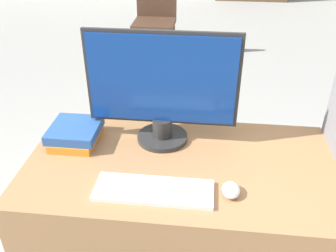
% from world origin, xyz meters
% --- Properties ---
extents(desk, '(1.19, 0.65, 0.73)m').
position_xyz_m(desk, '(0.00, 0.33, 0.37)').
color(desk, '#9E7047').
rests_on(desk, ground_plane).
extents(monitor, '(0.60, 0.21, 0.47)m').
position_xyz_m(monitor, '(-0.09, 0.48, 0.97)').
color(monitor, '#282828').
rests_on(monitor, desk).
extents(keyboard, '(0.41, 0.14, 0.02)m').
position_xyz_m(keyboard, '(-0.08, 0.14, 0.74)').
color(keyboard, white).
rests_on(keyboard, desk).
extents(mouse, '(0.06, 0.08, 0.04)m').
position_xyz_m(mouse, '(0.19, 0.16, 0.75)').
color(mouse, silver).
rests_on(mouse, desk).
extents(book_stack, '(0.20, 0.22, 0.07)m').
position_xyz_m(book_stack, '(-0.45, 0.43, 0.77)').
color(book_stack, orange).
rests_on(book_stack, desk).
extents(far_chair, '(0.44, 0.44, 0.99)m').
position_xyz_m(far_chair, '(-0.52, 3.24, 0.54)').
color(far_chair, '#4C3323').
rests_on(far_chair, ground_plane).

